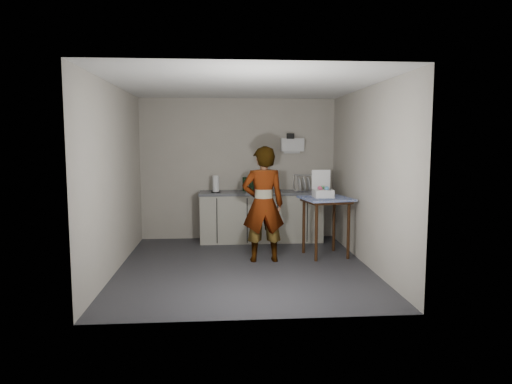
{
  "coord_description": "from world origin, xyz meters",
  "views": [
    {
      "loc": [
        -0.32,
        -6.48,
        1.83
      ],
      "look_at": [
        0.21,
        0.45,
        1.04
      ],
      "focal_mm": 32.0,
      "sensor_mm": 36.0,
      "label": 1
    }
  ],
  "objects": [
    {
      "name": "paper_towel",
      "position": [
        -0.42,
        1.61,
        1.05
      ],
      "size": [
        0.17,
        0.17,
        0.3
      ],
      "color": "black",
      "rests_on": "kitchen_counter"
    },
    {
      "name": "ground",
      "position": [
        0.0,
        0.0,
        0.0
      ],
      "size": [
        4.0,
        4.0,
        0.0
      ],
      "primitive_type": "plane",
      "color": "#2B2A30",
      "rests_on": "ground"
    },
    {
      "name": "dark_bottle",
      "position": [
        0.11,
        1.78,
        1.04
      ],
      "size": [
        0.08,
        0.08,
        0.26
      ],
      "primitive_type": "cylinder",
      "color": "black",
      "rests_on": "kitchen_counter"
    },
    {
      "name": "kitchen_counter",
      "position": [
        0.4,
        1.7,
        0.43
      ],
      "size": [
        2.24,
        0.62,
        0.91
      ],
      "color": "black",
      "rests_on": "ground"
    },
    {
      "name": "dish_rack",
      "position": [
        1.2,
        1.72,
        0.98
      ],
      "size": [
        0.43,
        0.32,
        0.3
      ],
      "color": "silver",
      "rests_on": "kitchen_counter"
    },
    {
      "name": "wall_left",
      "position": [
        -1.79,
        0.0,
        1.3
      ],
      "size": [
        0.02,
        4.0,
        2.6
      ],
      "primitive_type": "cube",
      "color": "#BAB2A2",
      "rests_on": "ground"
    },
    {
      "name": "wall_shelf",
      "position": [
        1.0,
        1.92,
        1.75
      ],
      "size": [
        0.42,
        0.18,
        0.37
      ],
      "color": "white",
      "rests_on": "ground"
    },
    {
      "name": "soap_bottle",
      "position": [
        0.23,
        1.68,
        1.05
      ],
      "size": [
        0.15,
        0.15,
        0.28
      ],
      "primitive_type": "imported",
      "rotation": [
        0.0,
        0.0,
        0.55
      ],
      "color": "black",
      "rests_on": "kitchen_counter"
    },
    {
      "name": "standing_man",
      "position": [
        0.31,
        0.28,
        0.87
      ],
      "size": [
        0.66,
        0.45,
        1.75
      ],
      "primitive_type": "imported",
      "rotation": [
        0.0,
        0.0,
        3.19
      ],
      "color": "#B2A593",
      "rests_on": "ground"
    },
    {
      "name": "wall_right",
      "position": [
        1.79,
        0.0,
        1.3
      ],
      "size": [
        0.02,
        4.0,
        2.6
      ],
      "primitive_type": "cube",
      "color": "#BAB2A2",
      "rests_on": "ground"
    },
    {
      "name": "ceiling",
      "position": [
        0.0,
        0.0,
        2.6
      ],
      "size": [
        3.6,
        4.0,
        0.01
      ],
      "primitive_type": "cube",
      "color": "white",
      "rests_on": "wall_back"
    },
    {
      "name": "side_table",
      "position": [
        1.32,
        0.53,
        0.82
      ],
      "size": [
        0.84,
        0.84,
        0.94
      ],
      "rotation": [
        0.0,
        0.0,
        0.18
      ],
      "color": "#371F0C",
      "rests_on": "ground"
    },
    {
      "name": "soda_can",
      "position": [
        0.28,
        1.7,
        0.97
      ],
      "size": [
        0.06,
        0.06,
        0.11
      ],
      "primitive_type": "cylinder",
      "color": "red",
      "rests_on": "kitchen_counter"
    },
    {
      "name": "wall_back",
      "position": [
        0.0,
        1.99,
        1.3
      ],
      "size": [
        3.6,
        0.02,
        2.6
      ],
      "primitive_type": "cube",
      "color": "#BAB2A2",
      "rests_on": "ground"
    },
    {
      "name": "bakery_box",
      "position": [
        1.28,
        0.59,
        1.03
      ],
      "size": [
        0.3,
        0.32,
        0.42
      ],
      "rotation": [
        0.0,
        0.0,
        0.01
      ],
      "color": "white",
      "rests_on": "side_table"
    }
  ]
}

